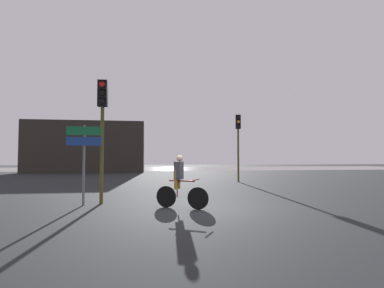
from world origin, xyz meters
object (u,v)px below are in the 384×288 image
(distant_building, at_px, (87,147))
(traffic_light_near_left, at_px, (102,117))
(traffic_light_far_right, at_px, (238,135))
(direction_sign_post, at_px, (84,150))
(cyclist, at_px, (180,181))

(distant_building, xyz_separation_m, traffic_light_near_left, (5.19, -23.52, 0.19))
(traffic_light_far_right, distance_m, direction_sign_post, 11.54)
(distant_building, distance_m, cyclist, 26.05)
(distant_building, xyz_separation_m, traffic_light_far_right, (12.43, -15.38, 0.28))
(distant_building, bearing_deg, traffic_light_near_left, -77.57)
(traffic_light_far_right, relative_size, direction_sign_post, 1.66)
(direction_sign_post, bearing_deg, traffic_light_near_left, -148.22)
(traffic_light_near_left, height_order, cyclist, traffic_light_near_left)
(direction_sign_post, relative_size, cyclist, 1.60)
(cyclist, bearing_deg, traffic_light_near_left, -87.76)
(distant_building, height_order, traffic_light_near_left, distant_building)
(traffic_light_far_right, height_order, traffic_light_near_left, traffic_light_far_right)
(traffic_light_near_left, distance_m, cyclist, 3.52)
(direction_sign_post, distance_m, cyclist, 3.33)
(traffic_light_far_right, bearing_deg, distant_building, -43.44)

